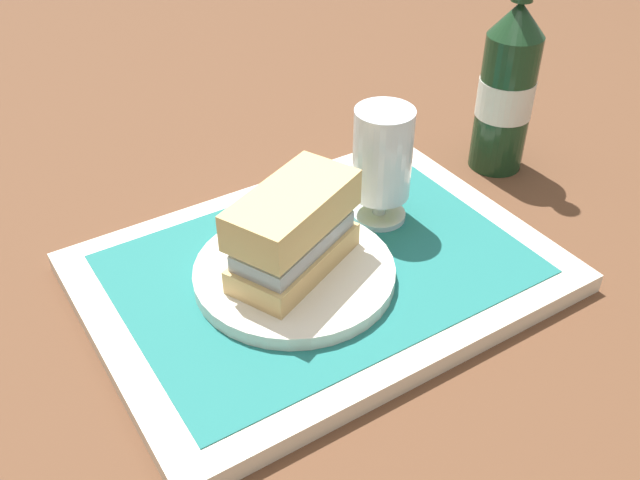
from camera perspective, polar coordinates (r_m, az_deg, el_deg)
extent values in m
plane|color=brown|center=(0.71, 0.00, -3.23)|extent=(3.00, 3.00, 0.00)
cube|color=beige|center=(0.70, 0.00, -2.60)|extent=(0.44, 0.32, 0.02)
cube|color=#1E6B66|center=(0.70, 0.00, -1.93)|extent=(0.38, 0.27, 0.00)
cylinder|color=silver|center=(0.67, -2.05, -2.65)|extent=(0.19, 0.19, 0.01)
cube|color=tan|center=(0.66, -2.09, -1.38)|extent=(0.14, 0.11, 0.02)
cube|color=#9EA3A8|center=(0.65, -2.13, 0.00)|extent=(0.13, 0.10, 0.02)
cube|color=silver|center=(0.64, -2.15, 0.85)|extent=(0.12, 0.09, 0.01)
sphere|color=#47932D|center=(0.67, 0.32, 3.69)|extent=(0.04, 0.04, 0.04)
cube|color=tan|center=(0.63, -2.20, 2.47)|extent=(0.14, 0.11, 0.04)
cylinder|color=silver|center=(0.76, 4.73, 2.03)|extent=(0.06, 0.06, 0.01)
cylinder|color=silver|center=(0.75, 4.79, 2.97)|extent=(0.01, 0.01, 0.02)
cylinder|color=silver|center=(0.72, 5.03, 6.90)|extent=(0.06, 0.06, 0.09)
cylinder|color=gold|center=(0.73, 4.95, 5.73)|extent=(0.06, 0.06, 0.06)
cylinder|color=white|center=(0.71, 5.10, 8.16)|extent=(0.05, 0.05, 0.01)
cylinder|color=#19381E|center=(0.88, 14.50, 10.50)|extent=(0.06, 0.06, 0.17)
cylinder|color=silver|center=(0.87, 14.58, 10.98)|extent=(0.07, 0.07, 0.05)
cone|color=#19381E|center=(0.84, 15.60, 16.69)|extent=(0.06, 0.06, 0.04)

